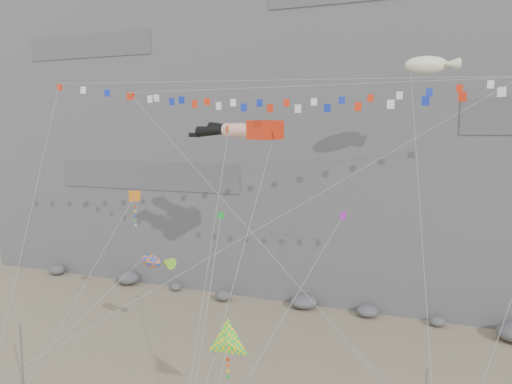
# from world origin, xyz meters

# --- Properties ---
(cliff) EXTENTS (80.00, 28.00, 50.00)m
(cliff) POSITION_xyz_m (0.00, 32.00, 25.00)
(cliff) COLOR slate
(cliff) RESTS_ON ground
(talus_boulders) EXTENTS (60.00, 3.00, 1.20)m
(talus_boulders) POSITION_xyz_m (0.00, 17.00, 0.60)
(talus_boulders) COLOR #5B5B60
(talus_boulders) RESTS_ON ground
(anchor_pole_left) EXTENTS (0.12, 0.12, 4.39)m
(anchor_pole_left) POSITION_xyz_m (-13.11, -4.08, 2.19)
(anchor_pole_left) COLOR gray
(anchor_pole_left) RESTS_ON ground
(legs_kite) EXTENTS (8.60, 18.65, 23.19)m
(legs_kite) POSITION_xyz_m (-2.46, 7.90, 16.89)
(legs_kite) COLOR red
(legs_kite) RESTS_ON ground
(flag_banner_upper) EXTENTS (33.93, 16.59, 28.67)m
(flag_banner_upper) POSITION_xyz_m (-0.16, 8.36, 20.57)
(flag_banner_upper) COLOR red
(flag_banner_upper) RESTS_ON ground
(flag_banner_lower) EXTENTS (30.28, 7.86, 22.90)m
(flag_banner_lower) POSITION_xyz_m (3.89, 4.81, 19.76)
(flag_banner_lower) COLOR red
(flag_banner_lower) RESTS_ON ground
(harlequin_kite) EXTENTS (4.18, 9.23, 14.75)m
(harlequin_kite) POSITION_xyz_m (-9.91, 4.31, 11.84)
(harlequin_kite) COLOR red
(harlequin_kite) RESTS_ON ground
(fish_windsock) EXTENTS (8.39, 8.36, 12.34)m
(fish_windsock) POSITION_xyz_m (-7.20, 2.29, 7.57)
(fish_windsock) COLOR orange
(fish_windsock) RESTS_ON ground
(delta_kite) EXTENTS (2.60, 4.71, 7.74)m
(delta_kite) POSITION_xyz_m (1.99, -4.60, 5.78)
(delta_kite) COLOR yellow
(delta_kite) RESTS_ON ground
(blimp_windsock) EXTENTS (4.31, 14.06, 25.09)m
(blimp_windsock) POSITION_xyz_m (10.53, 11.69, 21.56)
(blimp_windsock) COLOR #EFE9C5
(blimp_windsock) RESTS_ON ground
(small_kite_a) EXTENTS (4.02, 14.50, 22.12)m
(small_kite_a) POSITION_xyz_m (-3.10, 6.74, 16.65)
(small_kite_a) COLOR #FF4F15
(small_kite_a) RESTS_ON ground
(small_kite_b) EXTENTS (5.49, 11.90, 16.50)m
(small_kite_b) POSITION_xyz_m (5.84, 5.44, 11.01)
(small_kite_b) COLOR purple
(small_kite_b) RESTS_ON ground
(small_kite_c) EXTENTS (2.75, 9.83, 14.73)m
(small_kite_c) POSITION_xyz_m (-1.40, 1.72, 11.03)
(small_kite_c) COLOR green
(small_kite_c) RESTS_ON ground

